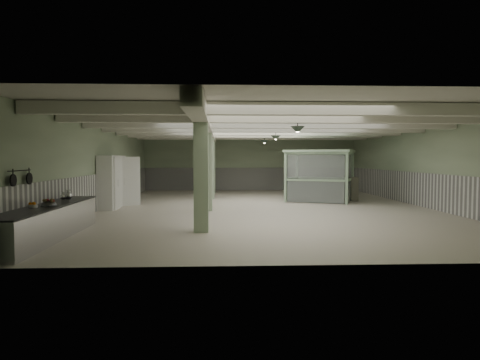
{
  "coord_description": "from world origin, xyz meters",
  "views": [
    {
      "loc": [
        -1.9,
        -18.46,
        2.17
      ],
      "look_at": [
        -1.19,
        -1.82,
        1.3
      ],
      "focal_mm": 32.0,
      "sensor_mm": 36.0,
      "label": 1
    }
  ],
  "objects_px": {
    "walkin_cooler": "(113,181)",
    "filing_cabinet": "(353,189)",
    "prep_counter": "(47,222)",
    "guard_booth": "(320,166)"
  },
  "relations": [
    {
      "from": "walkin_cooler",
      "to": "guard_booth",
      "type": "distance_m",
      "value": 9.98
    },
    {
      "from": "walkin_cooler",
      "to": "filing_cabinet",
      "type": "distance_m",
      "value": 11.58
    },
    {
      "from": "guard_booth",
      "to": "filing_cabinet",
      "type": "distance_m",
      "value": 2.01
    },
    {
      "from": "walkin_cooler",
      "to": "guard_booth",
      "type": "bearing_deg",
      "value": 14.51
    },
    {
      "from": "prep_counter",
      "to": "filing_cabinet",
      "type": "height_order",
      "value": "filing_cabinet"
    },
    {
      "from": "prep_counter",
      "to": "walkin_cooler",
      "type": "bearing_deg",
      "value": 90.66
    },
    {
      "from": "prep_counter",
      "to": "walkin_cooler",
      "type": "relative_size",
      "value": 2.18
    },
    {
      "from": "prep_counter",
      "to": "guard_booth",
      "type": "relative_size",
      "value": 1.4
    },
    {
      "from": "filing_cabinet",
      "to": "walkin_cooler",
      "type": "bearing_deg",
      "value": -176.99
    },
    {
      "from": "prep_counter",
      "to": "filing_cabinet",
      "type": "relative_size",
      "value": 4.61
    }
  ]
}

